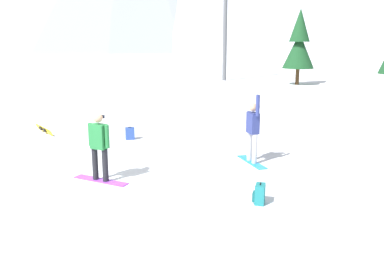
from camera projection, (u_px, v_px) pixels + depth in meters
name	position (u px, v px, depth m)	size (l,w,h in m)	color
ground_plane	(96.00, 183.00, 10.26)	(800.00, 800.00, 0.00)	white
snowboarder_foreground	(99.00, 146.00, 10.23)	(1.59, 0.55, 1.76)	#993FD8
snowboarder_midground	(253.00, 130.00, 11.78)	(1.06, 1.34, 2.03)	#1E8CD8
loose_snowboard_near_right	(44.00, 130.00, 15.78)	(1.51, 1.14, 0.24)	yellow
backpack_blue	(130.00, 134.00, 14.71)	(0.38, 0.36, 0.47)	#2D4C9E
backpack_teal	(260.00, 194.00, 8.95)	(0.26, 0.32, 0.47)	#1E7A7F
pine_tree_short	(299.00, 44.00, 31.92)	(2.45, 2.45, 5.90)	#472D19
ski_lift_tower	(225.00, 10.00, 34.81)	(3.71, 0.36, 10.31)	#595B60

